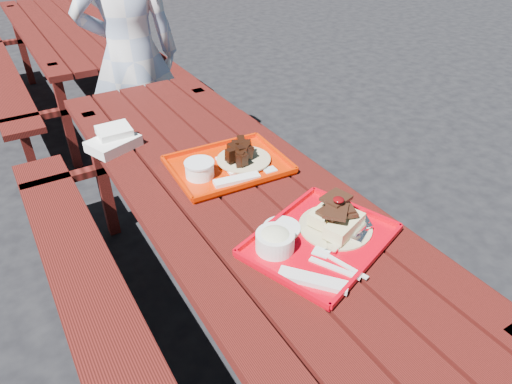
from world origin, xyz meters
TOP-DOWN VIEW (x-y plane):
  - ground at (0.00, 0.00)m, footprint 60.00×60.00m
  - picnic_table_near at (-0.00, 0.00)m, footprint 1.41×2.40m
  - picnic_table_far at (-0.00, 2.80)m, footprint 1.41×2.40m
  - near_tray at (0.07, -0.40)m, footprint 0.54×0.48m
  - far_tray at (0.04, 0.13)m, footprint 0.47×0.37m
  - white_cloth at (-0.29, 0.55)m, footprint 0.24×0.21m
  - person at (0.11, 1.49)m, footprint 0.67×0.51m

SIDE VIEW (x-z plane):
  - ground at x=0.00m, z-range 0.00..0.00m
  - picnic_table_near at x=0.00m, z-range 0.19..0.94m
  - picnic_table_far at x=0.00m, z-range 0.19..0.94m
  - far_tray at x=0.04m, z-range 0.74..0.81m
  - near_tray at x=0.07m, z-range 0.71..0.86m
  - white_cloth at x=-0.29m, z-range 0.74..0.83m
  - person at x=0.11m, z-range 0.00..1.65m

